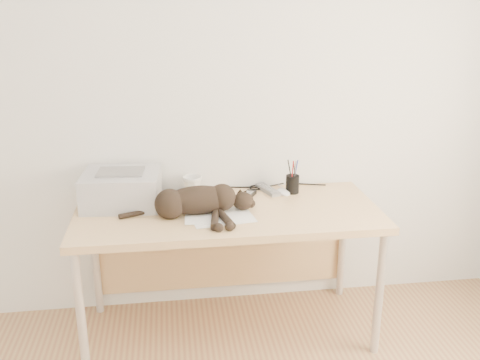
{
  "coord_description": "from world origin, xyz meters",
  "views": [
    {
      "loc": [
        -0.3,
        -1.21,
        1.8
      ],
      "look_at": [
        0.06,
        1.34,
        0.92
      ],
      "focal_mm": 40.0,
      "sensor_mm": 36.0,
      "label": 1
    }
  ],
  "objects": [
    {
      "name": "wall_back",
      "position": [
        0.0,
        1.75,
        1.3
      ],
      "size": [
        3.5,
        0.0,
        3.5
      ],
      "primitive_type": "plane",
      "rotation": [
        1.57,
        0.0,
        0.0
      ],
      "color": "silver",
      "rests_on": "floor"
    },
    {
      "name": "desk",
      "position": [
        0.0,
        1.48,
        0.61
      ],
      "size": [
        1.6,
        0.7,
        0.74
      ],
      "color": "tan",
      "rests_on": "floor"
    },
    {
      "name": "printer",
      "position": [
        -0.55,
        1.55,
        0.83
      ],
      "size": [
        0.42,
        0.37,
        0.19
      ],
      "color": "#A8A8AD",
      "rests_on": "desk"
    },
    {
      "name": "papers",
      "position": [
        -0.06,
        1.3,
        0.74
      ],
      "size": [
        0.36,
        0.27,
        0.01
      ],
      "color": "white",
      "rests_on": "desk"
    },
    {
      "name": "cat",
      "position": [
        -0.18,
        1.35,
        0.81
      ],
      "size": [
        0.7,
        0.33,
        0.16
      ],
      "rotation": [
        0.0,
        0.0,
        0.08
      ],
      "color": "black",
      "rests_on": "desk"
    },
    {
      "name": "mug",
      "position": [
        -0.17,
        1.67,
        0.79
      ],
      "size": [
        0.13,
        0.13,
        0.1
      ],
      "primitive_type": "imported",
      "rotation": [
        0.0,
        0.0,
        0.28
      ],
      "color": "silver",
      "rests_on": "desk"
    },
    {
      "name": "pen_cup",
      "position": [
        0.4,
        1.6,
        0.79
      ],
      "size": [
        0.08,
        0.08,
        0.19
      ],
      "color": "black",
      "rests_on": "desk"
    },
    {
      "name": "remote_grey",
      "position": [
        0.26,
        1.64,
        0.75
      ],
      "size": [
        0.12,
        0.21,
        0.02
      ],
      "primitive_type": "cube",
      "rotation": [
        0.0,
        0.0,
        0.33
      ],
      "color": "slate",
      "rests_on": "desk"
    },
    {
      "name": "remote_black",
      "position": [
        0.12,
        1.54,
        0.75
      ],
      "size": [
        0.14,
        0.2,
        0.02
      ],
      "primitive_type": "cube",
      "rotation": [
        0.0,
        0.0,
        -0.52
      ],
      "color": "black",
      "rests_on": "desk"
    },
    {
      "name": "mouse",
      "position": [
        0.34,
        1.6,
        0.76
      ],
      "size": [
        0.09,
        0.13,
        0.04
      ],
      "primitive_type": "ellipsoid",
      "rotation": [
        0.0,
        0.0,
        0.21
      ],
      "color": "white",
      "rests_on": "desk"
    },
    {
      "name": "cable_tangle",
      "position": [
        0.0,
        1.7,
        0.75
      ],
      "size": [
        1.36,
        0.08,
        0.01
      ],
      "primitive_type": null,
      "color": "black",
      "rests_on": "desk"
    }
  ]
}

